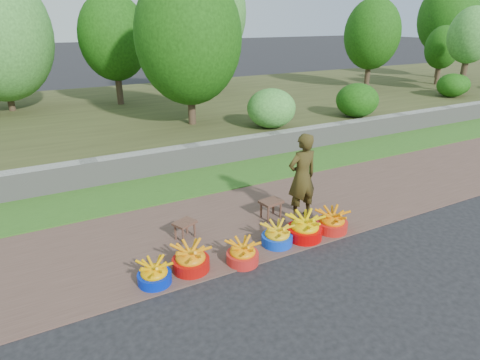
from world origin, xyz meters
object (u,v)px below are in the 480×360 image
basin_c (243,253)px  stool_left (185,225)px  basin_d (277,236)px  basin_e (305,228)px  basin_a (154,274)px  stool_right (271,204)px  basin_f (332,222)px  vendor_woman (302,177)px  basin_b (191,260)px

basin_c → stool_left: 1.11m
basin_d → stool_left: basin_d is taller
basin_d → basin_e: bearing=-5.5°
basin_a → basin_d: bearing=1.9°
stool_right → basin_f: bearing=-53.2°
basin_d → vendor_woman: size_ratio=0.32×
basin_a → stool_right: bearing=20.1°
stool_left → stool_right: (1.55, -0.04, 0.03)m
stool_right → vendor_woman: vendor_woman is taller
basin_b → basin_a: bearing=-173.6°
basin_a → stool_right: size_ratio=1.11×
basin_c → stool_right: size_ratio=1.15×
basin_a → stool_left: (0.76, 0.88, 0.10)m
basin_e → stool_left: basin_e is taller
basin_a → vendor_woman: vendor_woman is taller
basin_d → basin_f: bearing=-3.5°
basin_a → basin_d: basin_d is taller
basin_b → basin_f: (2.42, -0.06, -0.00)m
stool_left → vendor_woman: 2.09m
basin_b → vendor_woman: size_ratio=0.34×
basin_a → basin_d: size_ratio=0.93×
basin_e → stool_left: bearing=152.3°
basin_c → vendor_woman: bearing=25.9°
basin_f → basin_a: bearing=-179.9°
basin_a → basin_c: basin_c is taller
basin_d → basin_c: bearing=-165.6°
stool_left → stool_right: bearing=-1.3°
stool_left → stool_right: stool_right is taller
basin_a → basin_f: (2.95, 0.00, 0.02)m
basin_a → stool_left: 1.17m
basin_f → basin_c: bearing=-176.1°
basin_c → stool_right: bearing=41.8°
basin_b → basin_d: size_ratio=1.09×
basin_f → stool_right: basin_f is taller
basin_e → basin_f: basin_e is taller
basin_e → vendor_woman: vendor_woman is taller
basin_f → stool_left: (-2.19, 0.88, 0.08)m
stool_right → basin_a: bearing=-159.9°
basin_a → basin_e: basin_e is taller
basin_b → stool_left: basin_b is taller
vendor_woman → basin_f: bearing=106.3°
basin_d → basin_f: (1.01, -0.06, 0.01)m
basin_d → basin_f: 1.02m
basin_a → basin_b: 0.53m
basin_f → stool_left: 2.36m
basin_d → stool_right: (0.38, 0.79, 0.12)m
stool_right → basin_b: bearing=-156.2°
basin_c → basin_f: size_ratio=0.91×
basin_b → stool_left: 0.86m
basin_a → stool_left: bearing=49.3°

